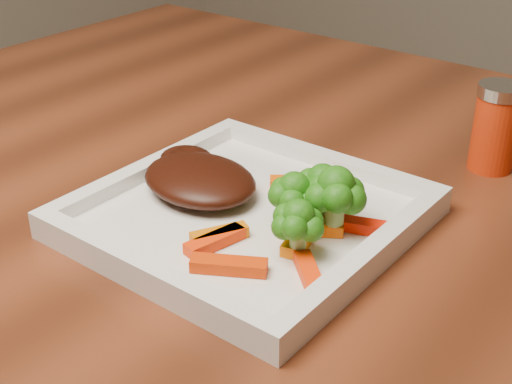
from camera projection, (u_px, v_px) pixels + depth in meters
The scene contains 15 objects.
plate at pixel (247, 219), 0.64m from camera, with size 0.27×0.27×0.01m, color white.
steak at pixel (200, 180), 0.67m from camera, with size 0.12×0.09×0.03m, color #371008.
broccoli_0 at pixel (322, 187), 0.61m from camera, with size 0.05×0.05×0.07m, color #1A7213, non-canonical shape.
broccoli_1 at pixel (335, 201), 0.60m from camera, with size 0.06×0.06×0.06m, color #146911, non-canonical shape.
broccoli_2 at pixel (298, 225), 0.57m from camera, with size 0.05×0.05×0.06m, color #287313, non-canonical shape.
broccoli_3 at pixel (294, 197), 0.60m from camera, with size 0.05×0.05×0.06m, color #2A5F0F, non-canonical shape.
carrot_0 at pixel (229, 265), 0.56m from camera, with size 0.06×0.02×0.01m, color red.
carrot_1 at pixel (309, 273), 0.55m from camera, with size 0.05×0.01×0.01m, color #F63204.
carrot_2 at pixel (219, 235), 0.60m from camera, with size 0.05×0.01×0.01m, color #DD6A03.
carrot_3 at pixel (364, 226), 0.61m from camera, with size 0.05×0.01×0.01m, color red.
carrot_4 at pixel (301, 183), 0.68m from camera, with size 0.06×0.02×0.01m, color #E84E03.
carrot_5 at pixel (303, 235), 0.60m from camera, with size 0.06×0.02×0.01m, color orange.
carrot_6 at pixel (311, 228), 0.61m from camera, with size 0.05×0.01×0.01m, color #F55103.
spice_shaker at pixel (496, 128), 0.73m from camera, with size 0.05×0.05×0.09m, color red.
carrot_7 at pixel (215, 241), 0.59m from camera, with size 0.05×0.01×0.01m, color #F43203.
Camera 1 is at (0.28, -0.53, 1.08)m, focal length 50.00 mm.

